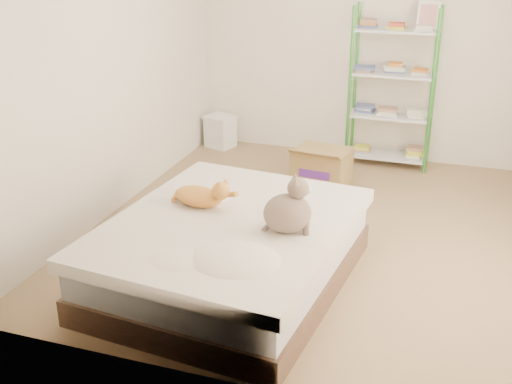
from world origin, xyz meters
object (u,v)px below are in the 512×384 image
at_px(white_bin, 220,131).
at_px(shelf_unit, 393,88).
at_px(bed, 230,252).
at_px(grey_cat, 287,205).
at_px(orange_cat, 198,194).
at_px(cardboard_box, 322,167).

bearing_deg(white_bin, shelf_unit, 0.91).
height_order(bed, grey_cat, grey_cat).
xyz_separation_m(orange_cat, cardboard_box, (0.50, 1.94, -0.41)).
xyz_separation_m(grey_cat, white_bin, (-1.65, 2.94, -0.51)).
height_order(grey_cat, shelf_unit, shelf_unit).
bearing_deg(bed, orange_cat, 156.45).
height_order(bed, cardboard_box, bed).
height_order(orange_cat, shelf_unit, shelf_unit).
xyz_separation_m(orange_cat, shelf_unit, (1.05, 2.76, 0.25)).
bearing_deg(grey_cat, orange_cat, 54.20).
bearing_deg(white_bin, cardboard_box, -29.17).
distance_m(cardboard_box, white_bin, 1.61).
bearing_deg(white_bin, orange_cat, -71.66).
relative_size(orange_cat, grey_cat, 1.16).
height_order(orange_cat, white_bin, orange_cat).
height_order(shelf_unit, white_bin, shelf_unit).
relative_size(orange_cat, white_bin, 1.16).
relative_size(bed, grey_cat, 5.32).
xyz_separation_m(bed, shelf_unit, (0.74, 2.93, 0.60)).
height_order(orange_cat, cardboard_box, orange_cat).
xyz_separation_m(shelf_unit, cardboard_box, (-0.55, -0.82, -0.67)).
bearing_deg(orange_cat, shelf_unit, 78.34).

